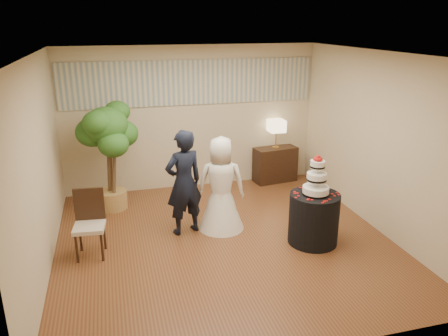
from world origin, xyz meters
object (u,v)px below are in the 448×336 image
object	(u,v)px
ficus_tree	(109,157)
console	(275,164)
side_chair	(89,225)
bride	(221,184)
cake_table	(314,218)
wedding_cake	(317,175)
table_lamp	(276,134)
groom	(184,183)

from	to	relation	value
ficus_tree	console	bearing A→B (deg)	9.72
side_chair	bride	bearing A→B (deg)	16.77
cake_table	bride	bearing A→B (deg)	145.87
bride	console	xyz separation A→B (m)	(1.64, 1.84, -0.40)
wedding_cake	side_chair	world-z (taller)	wedding_cake
wedding_cake	table_lamp	bearing A→B (deg)	81.13
groom	ficus_tree	world-z (taller)	ficus_tree
groom	ficus_tree	size ratio (longest dim) A/B	0.86
cake_table	console	size ratio (longest dim) A/B	0.90
bride	table_lamp	size ratio (longest dim) A/B	2.64
wedding_cake	ficus_tree	xyz separation A→B (m)	(-2.92, 2.10, -0.11)
wedding_cake	ficus_tree	distance (m)	3.60
ficus_tree	side_chair	distance (m)	1.76
table_lamp	wedding_cake	bearing A→B (deg)	-98.87
groom	bride	size ratio (longest dim) A/B	1.10
wedding_cake	side_chair	xyz separation A→B (m)	(-3.26, 0.44, -0.60)
console	side_chair	world-z (taller)	side_chair
wedding_cake	ficus_tree	world-z (taller)	ficus_tree
groom	table_lamp	bearing A→B (deg)	-158.18
cake_table	table_lamp	bearing A→B (deg)	81.13
wedding_cake	ficus_tree	size ratio (longest dim) A/B	0.31
groom	cake_table	size ratio (longest dim) A/B	2.14
bride	table_lamp	xyz separation A→B (m)	(1.64, 1.84, 0.26)
groom	console	bearing A→B (deg)	-158.18
side_chair	groom	bearing A→B (deg)	21.21
ficus_tree	groom	bearing A→B (deg)	-48.94
wedding_cake	bride	bearing A→B (deg)	145.87
groom	console	size ratio (longest dim) A/B	1.92
cake_table	ficus_tree	distance (m)	3.64
table_lamp	cake_table	bearing A→B (deg)	-98.87
wedding_cake	side_chair	bearing A→B (deg)	172.24
cake_table	ficus_tree	world-z (taller)	ficus_tree
side_chair	table_lamp	bearing A→B (deg)	37.13
wedding_cake	side_chair	size ratio (longest dim) A/B	0.63
cake_table	table_lamp	size ratio (longest dim) A/B	1.36
console	ficus_tree	distance (m)	3.44
cake_table	table_lamp	world-z (taller)	table_lamp
groom	wedding_cake	xyz separation A→B (m)	(1.82, -0.84, 0.25)
table_lamp	side_chair	size ratio (longest dim) A/B	0.60
console	table_lamp	world-z (taller)	table_lamp
console	groom	bearing A→B (deg)	-148.61
cake_table	side_chair	world-z (taller)	side_chair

